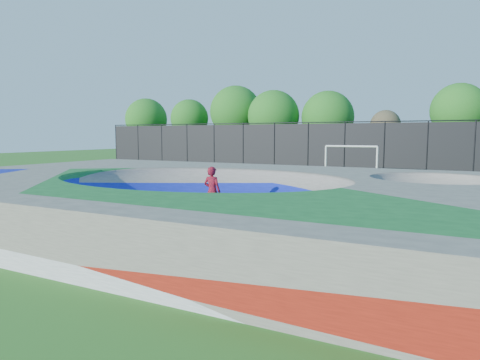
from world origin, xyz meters
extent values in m
plane|color=#25611B|center=(0.00, 0.00, 0.00)|extent=(120.00, 120.00, 0.00)
cube|color=gray|center=(0.00, 0.00, 0.75)|extent=(22.00, 14.00, 1.50)
imported|color=red|center=(0.28, 0.43, 0.92)|extent=(0.67, 0.44, 1.84)
cube|color=black|center=(0.28, 0.43, 0.03)|extent=(0.80, 0.30, 0.05)
cylinder|color=silver|center=(0.08, 15.56, 1.12)|extent=(0.12, 0.12, 2.24)
cylinder|color=silver|center=(3.45, 15.56, 1.12)|extent=(0.12, 0.12, 2.24)
cylinder|color=silver|center=(1.76, 15.56, 2.24)|extent=(3.37, 0.12, 0.12)
cylinder|color=black|center=(-24.00, 21.00, 2.00)|extent=(0.09, 0.09, 4.00)
cylinder|color=black|center=(-21.00, 21.00, 2.00)|extent=(0.09, 0.09, 4.00)
cylinder|color=black|center=(-18.00, 21.00, 2.00)|extent=(0.09, 0.09, 4.00)
cylinder|color=black|center=(-15.00, 21.00, 2.00)|extent=(0.09, 0.09, 4.00)
cylinder|color=black|center=(-12.00, 21.00, 2.00)|extent=(0.09, 0.09, 4.00)
cylinder|color=black|center=(-9.00, 21.00, 2.00)|extent=(0.09, 0.09, 4.00)
cylinder|color=black|center=(-6.00, 21.00, 2.00)|extent=(0.09, 0.09, 4.00)
cylinder|color=black|center=(-3.00, 21.00, 2.00)|extent=(0.09, 0.09, 4.00)
cylinder|color=black|center=(0.00, 21.00, 2.00)|extent=(0.09, 0.09, 4.00)
cylinder|color=black|center=(3.00, 21.00, 2.00)|extent=(0.09, 0.09, 4.00)
cylinder|color=black|center=(6.00, 21.00, 2.00)|extent=(0.09, 0.09, 4.00)
cylinder|color=black|center=(9.00, 21.00, 2.00)|extent=(0.09, 0.09, 4.00)
cube|color=black|center=(0.00, 21.00, 2.00)|extent=(48.00, 0.03, 3.80)
cylinder|color=black|center=(0.00, 21.00, 4.00)|extent=(48.00, 0.08, 0.08)
cylinder|color=#4C3426|center=(-23.92, 25.84, 1.50)|extent=(0.44, 0.44, 3.00)
sphere|color=#1E651A|center=(-23.92, 25.84, 4.77)|extent=(4.72, 4.72, 4.72)
cylinder|color=#4C3426|center=(-18.17, 26.09, 1.63)|extent=(0.44, 0.44, 3.26)
sphere|color=#1E651A|center=(-18.17, 26.09, 4.79)|extent=(4.08, 4.08, 4.08)
cylinder|color=#4C3426|center=(-12.80, 26.68, 1.71)|extent=(0.44, 0.44, 3.42)
sphere|color=#1E651A|center=(-12.80, 26.68, 5.41)|extent=(5.31, 5.31, 5.31)
cylinder|color=#4C3426|center=(-7.80, 24.94, 1.47)|extent=(0.44, 0.44, 2.94)
sphere|color=#1E651A|center=(-7.80, 24.94, 4.77)|extent=(4.88, 4.88, 4.88)
cylinder|color=#4C3426|center=(-2.87, 26.02, 1.42)|extent=(0.44, 0.44, 2.83)
sphere|color=#1E651A|center=(-2.87, 26.02, 4.62)|extent=(4.78, 4.78, 4.78)
cylinder|color=#4C3426|center=(2.16, 26.55, 1.38)|extent=(0.44, 0.44, 2.77)
sphere|color=brown|center=(2.16, 26.55, 3.87)|extent=(2.60, 2.60, 2.60)
cylinder|color=#4C3426|center=(7.83, 26.38, 1.67)|extent=(0.44, 0.44, 3.34)
sphere|color=#1E651A|center=(7.83, 26.38, 4.98)|extent=(4.36, 4.36, 4.36)
camera|label=1|loc=(8.33, -12.78, 2.97)|focal=32.00mm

